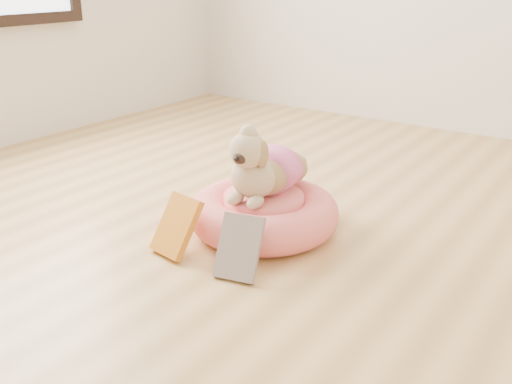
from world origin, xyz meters
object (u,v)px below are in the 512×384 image
Objects in this scene: pet_bed at (264,213)px; book_yellow at (177,226)px; dog at (264,156)px; book_white at (239,247)px.

book_yellow is at bearing -114.36° from pet_bed.
book_white is at bearing -74.40° from dog.
book_white is (0.27, -0.00, -0.00)m from book_yellow.
pet_bed is at bearing -52.75° from dog.
pet_bed is at bearing 73.70° from book_yellow.
book_yellow is at bearing -119.45° from dog.
dog reaches higher than book_yellow.
dog is 1.84× the size of book_yellow.
book_yellow is at bearing 165.61° from book_white.
book_white is (0.13, -0.33, -0.20)m from dog.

